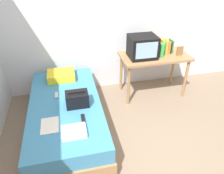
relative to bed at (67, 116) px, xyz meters
The scene contains 14 objects.
ground_plane 1.34m from the bed, 41.52° to the right, with size 8.00×8.00×0.00m, color #84705B.
wall_back 1.84m from the bed, 48.75° to the left, with size 5.20×0.10×2.60m, color silver.
bed is the anchor object (origin of this frame).
desk 1.74m from the bed, 22.11° to the left, with size 1.16×0.60×0.76m.
tv 1.62m from the bed, 25.06° to the left, with size 0.44×0.39×0.36m.
water_bottle 1.84m from the bed, 18.33° to the left, with size 0.08×0.08×0.24m, color green.
book_row 2.03m from the bed, 21.61° to the left, with size 0.20×0.17×0.24m.
picture_frame 2.12m from the bed, 15.23° to the left, with size 0.11×0.02×0.16m, color olive.
pillow 0.75m from the bed, 92.03° to the left, with size 0.43×0.34×0.12m, color yellow.
handbag 0.40m from the bed, 30.21° to the right, with size 0.30×0.20×0.22m.
magazine 0.53m from the bed, 114.41° to the right, with size 0.21×0.29×0.01m, color white.
remote_dark 0.52m from the bed, 62.84° to the right, with size 0.04×0.16×0.02m, color black.
remote_silver 0.34m from the bed, 119.42° to the left, with size 0.04×0.14×0.02m, color #B7B7BC.
folded_towel 0.69m from the bed, 82.72° to the right, with size 0.28×0.22×0.06m, color white.
Camera 1 is at (-0.88, -1.58, 2.23)m, focal length 34.08 mm.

